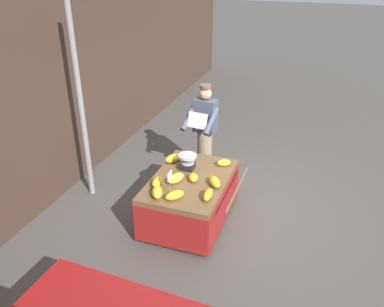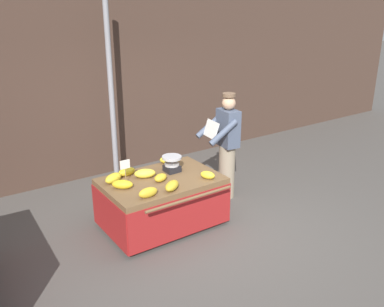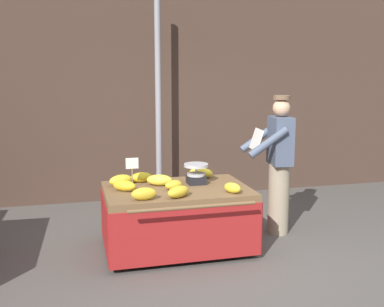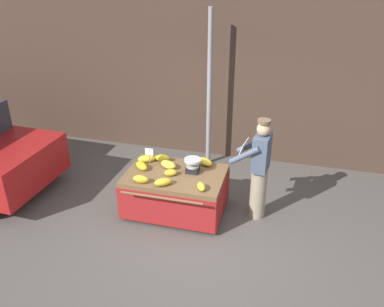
% 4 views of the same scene
% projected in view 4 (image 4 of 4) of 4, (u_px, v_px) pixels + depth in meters
% --- Properties ---
extents(ground_plane, '(60.00, 60.00, 0.00)m').
position_uv_depth(ground_plane, '(199.00, 231.00, 6.30)').
color(ground_plane, '#514C47').
extents(back_wall, '(16.00, 0.24, 3.97)m').
position_uv_depth(back_wall, '(235.00, 63.00, 7.84)').
color(back_wall, '#473328').
rests_on(back_wall, ground).
extents(street_pole, '(0.09, 0.09, 3.09)m').
position_uv_depth(street_pole, '(209.00, 92.00, 7.65)').
color(street_pole, gray).
rests_on(street_pole, ground).
extents(banana_cart, '(1.62, 1.28, 0.72)m').
position_uv_depth(banana_cart, '(175.00, 184.00, 6.57)').
color(banana_cart, brown).
rests_on(banana_cart, ground).
extents(weighing_scale, '(0.28, 0.28, 0.23)m').
position_uv_depth(weighing_scale, '(193.00, 165.00, 6.48)').
color(weighing_scale, black).
rests_on(weighing_scale, banana_cart).
extents(price_sign, '(0.14, 0.01, 0.34)m').
position_uv_depth(price_sign, '(149.00, 154.00, 6.58)').
color(price_sign, '#997A51').
rests_on(price_sign, banana_cart).
extents(banana_bunch_0, '(0.33, 0.26, 0.12)m').
position_uv_depth(banana_bunch_0, '(168.00, 165.00, 6.63)').
color(banana_bunch_0, yellow).
rests_on(banana_bunch_0, banana_cart).
extents(banana_bunch_1, '(0.32, 0.25, 0.13)m').
position_uv_depth(banana_bunch_1, '(146.00, 159.00, 6.81)').
color(banana_bunch_1, yellow).
rests_on(banana_bunch_1, banana_cart).
extents(banana_bunch_2, '(0.20, 0.24, 0.11)m').
position_uv_depth(banana_bunch_2, '(201.00, 187.00, 6.02)').
color(banana_bunch_2, yellow).
rests_on(banana_bunch_2, banana_cart).
extents(banana_bunch_3, '(0.24, 0.20, 0.10)m').
position_uv_depth(banana_bunch_3, '(171.00, 173.00, 6.41)').
color(banana_bunch_3, gold).
rests_on(banana_bunch_3, banana_cart).
extents(banana_bunch_4, '(0.31, 0.27, 0.12)m').
position_uv_depth(banana_bunch_4, '(163.00, 182.00, 6.13)').
color(banana_bunch_4, gold).
rests_on(banana_bunch_4, banana_cart).
extents(banana_bunch_5, '(0.30, 0.28, 0.12)m').
position_uv_depth(banana_bunch_5, '(142.00, 166.00, 6.59)').
color(banana_bunch_5, gold).
rests_on(banana_bunch_5, banana_cart).
extents(banana_bunch_6, '(0.26, 0.11, 0.13)m').
position_uv_depth(banana_bunch_6, '(141.00, 179.00, 6.20)').
color(banana_bunch_6, gold).
rests_on(banana_bunch_6, banana_cart).
extents(banana_bunch_7, '(0.33, 0.28, 0.12)m').
position_uv_depth(banana_bunch_7, '(205.00, 162.00, 6.73)').
color(banana_bunch_7, yellow).
rests_on(banana_bunch_7, banana_cart).
extents(banana_bunch_8, '(0.27, 0.15, 0.12)m').
position_uv_depth(banana_bunch_8, '(162.00, 158.00, 6.85)').
color(banana_bunch_8, gold).
rests_on(banana_bunch_8, banana_cart).
extents(vendor_person, '(0.62, 0.57, 1.71)m').
position_uv_depth(vendor_person, '(259.00, 169.00, 6.28)').
color(vendor_person, gray).
rests_on(vendor_person, ground).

